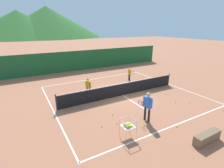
{
  "coord_description": "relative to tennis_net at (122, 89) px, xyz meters",
  "views": [
    {
      "loc": [
        -6.42,
        -9.79,
        4.9
      ],
      "look_at": [
        -0.86,
        0.07,
        1.02
      ],
      "focal_mm": 26.89,
      "sensor_mm": 36.0,
      "label": 1
    }
  ],
  "objects": [
    {
      "name": "tennis_net",
      "position": [
        0.0,
        0.0,
        0.0
      ],
      "size": [
        9.71,
        0.08,
        1.05
      ],
      "color": "#333338",
      "rests_on": "ground"
    },
    {
      "name": "tennis_ball_8",
      "position": [
        3.05,
        -1.45,
        -0.47
      ],
      "size": [
        0.07,
        0.07,
        0.07
      ],
      "primitive_type": "sphere",
      "color": "yellow",
      "rests_on": "ground"
    },
    {
      "name": "tennis_ball_4",
      "position": [
        -1.26,
        -4.04,
        -0.47
      ],
      "size": [
        0.07,
        0.07,
        0.07
      ],
      "primitive_type": "sphere",
      "color": "yellow",
      "rests_on": "ground"
    },
    {
      "name": "ball_cart",
      "position": [
        -2.51,
        -4.34,
        0.09
      ],
      "size": [
        0.58,
        0.58,
        0.9
      ],
      "color": "#B7B7BC",
      "rests_on": "ground"
    },
    {
      "name": "instructor",
      "position": [
        -0.8,
        -3.67,
        0.49
      ],
      "size": [
        0.42,
        0.75,
        1.66
      ],
      "color": "black",
      "rests_on": "ground"
    },
    {
      "name": "student_1",
      "position": [
        2.55,
        2.73,
        0.28
      ],
      "size": [
        0.42,
        0.69,
        1.3
      ],
      "color": "black",
      "rests_on": "ground"
    },
    {
      "name": "tennis_ball_1",
      "position": [
        -2.37,
        -3.16,
        -0.47
      ],
      "size": [
        0.07,
        0.07,
        0.07
      ],
      "primitive_type": "sphere",
      "color": "yellow",
      "rests_on": "ground"
    },
    {
      "name": "hill_1",
      "position": [
        -3.94,
        80.34,
        5.49
      ],
      "size": [
        44.84,
        44.84,
        11.99
      ],
      "primitive_type": "cone",
      "color": "#2D6628",
      "rests_on": "ground"
    },
    {
      "name": "line_service_center",
      "position": [
        0.0,
        0.0,
        -0.5
      ],
      "size": [
        0.08,
        5.18,
        0.01
      ],
      "primitive_type": "cube",
      "color": "white",
      "rests_on": "ground"
    },
    {
      "name": "student_0",
      "position": [
        -2.22,
        1.25,
        0.31
      ],
      "size": [
        0.35,
        0.56,
        1.35
      ],
      "color": "navy",
      "rests_on": "ground"
    },
    {
      "name": "line_sideline_east",
      "position": [
        5.04,
        0.0,
        -0.5
      ],
      "size": [
        0.08,
        9.7,
        0.01
      ],
      "primitive_type": "cube",
      "color": "white",
      "rests_on": "ground"
    },
    {
      "name": "windscreen_fence",
      "position": [
        0.0,
        9.03,
        0.65
      ],
      "size": [
        22.17,
        0.08,
        2.29
      ],
      "primitive_type": "cube",
      "color": "#1E5B2D",
      "rests_on": "ground"
    },
    {
      "name": "hill_2",
      "position": [
        9.06,
        82.94,
        6.72
      ],
      "size": [
        51.9,
        51.9,
        14.44
      ],
      "primitive_type": "cone",
      "color": "#2D6628",
      "rests_on": "ground"
    },
    {
      "name": "tennis_ball_7",
      "position": [
        4.11,
        -5.1,
        -0.47
      ],
      "size": [
        0.07,
        0.07,
        0.07
      ],
      "primitive_type": "sphere",
      "color": "yellow",
      "rests_on": "ground"
    },
    {
      "name": "line_baseline_near",
      "position": [
        0.0,
        -4.78,
        -0.5
      ],
      "size": [
        10.08,
        0.08,
        0.01
      ],
      "primitive_type": "cube",
      "color": "white",
      "rests_on": "ground"
    },
    {
      "name": "courtside_bench",
      "position": [
        0.34,
        -6.4,
        -0.27
      ],
      "size": [
        1.5,
        0.36,
        0.46
      ],
      "primitive_type": "cube",
      "color": "brown",
      "rests_on": "ground"
    },
    {
      "name": "ground_plane",
      "position": [
        0.0,
        0.0,
        -0.5
      ],
      "size": [
        120.0,
        120.0,
        0.0
      ],
      "primitive_type": "plane",
      "color": "#A86647"
    },
    {
      "name": "line_baseline_far",
      "position": [
        0.0,
        4.92,
        -0.5
      ],
      "size": [
        10.08,
        0.08,
        0.01
      ],
      "primitive_type": "cube",
      "color": "white",
      "rests_on": "ground"
    },
    {
      "name": "tennis_ball_10",
      "position": [
        -1.58,
        -0.94,
        -0.47
      ],
      "size": [
        0.07,
        0.07,
        0.07
      ],
      "primitive_type": "sphere",
      "color": "yellow",
      "rests_on": "ground"
    },
    {
      "name": "tennis_ball_6",
      "position": [
        0.13,
        -4.95,
        -0.47
      ],
      "size": [
        0.07,
        0.07,
        0.07
      ],
      "primitive_type": "sphere",
      "color": "yellow",
      "rests_on": "ground"
    },
    {
      "name": "line_sideline_west",
      "position": [
        -5.04,
        0.0,
        -0.5
      ],
      "size": [
        0.08,
        9.7,
        0.01
      ],
      "primitive_type": "cube",
      "color": "white",
      "rests_on": "ground"
    },
    {
      "name": "tennis_ball_2",
      "position": [
        -3.22,
        -3.02,
        -0.47
      ],
      "size": [
        0.07,
        0.07,
        0.07
      ],
      "primitive_type": "sphere",
      "color": "yellow",
      "rests_on": "ground"
    },
    {
      "name": "tennis_ball_0",
      "position": [
        2.4,
        -2.92,
        -0.47
      ],
      "size": [
        0.07,
        0.07,
        0.07
      ],
      "primitive_type": "sphere",
      "color": "yellow",
      "rests_on": "ground"
    },
    {
      "name": "tennis_ball_5",
      "position": [
        3.21,
        -3.36,
        -0.47
      ],
      "size": [
        0.07,
        0.07,
        0.07
      ],
      "primitive_type": "sphere",
      "color": "yellow",
      "rests_on": "ground"
    },
    {
      "name": "tennis_ball_3",
      "position": [
        -2.14,
        -2.25,
        -0.47
      ],
      "size": [
        0.07,
        0.07,
        0.07
      ],
      "primitive_type": "sphere",
      "color": "yellow",
      "rests_on": "ground"
    },
    {
      "name": "tennis_ball_9",
      "position": [
        0.06,
        -0.73,
        -0.47
      ],
      "size": [
        0.07,
        0.07,
        0.07
      ],
      "primitive_type": "sphere",
      "color": "yellow",
      "rests_on": "ground"
    }
  ]
}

